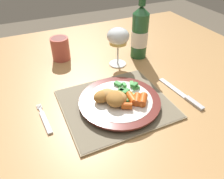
# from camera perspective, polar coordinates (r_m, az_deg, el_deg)

# --- Properties ---
(dining_table) EXTENTS (1.44, 1.08, 0.74)m
(dining_table) POSITION_cam_1_polar(r_m,az_deg,el_deg) (0.88, -2.79, -0.53)
(dining_table) COLOR #AD7F4C
(dining_table) RESTS_ON ground
(placemat) EXTENTS (0.33, 0.29, 0.01)m
(placemat) POSITION_cam_1_polar(r_m,az_deg,el_deg) (0.70, 1.03, -3.76)
(placemat) COLOR gray
(placemat) RESTS_ON dining_table
(dinner_plate) EXTENTS (0.25, 0.25, 0.02)m
(dinner_plate) POSITION_cam_1_polar(r_m,az_deg,el_deg) (0.68, 2.00, -3.15)
(dinner_plate) COLOR white
(dinner_plate) RESTS_ON placemat
(breaded_croquettes) EXTENTS (0.11, 0.10, 0.04)m
(breaded_croquettes) POSITION_cam_1_polar(r_m,az_deg,el_deg) (0.66, -0.07, -2.03)
(breaded_croquettes) COLOR tan
(breaded_croquettes) RESTS_ON dinner_plate
(green_beans_pile) EXTENTS (0.10, 0.11, 0.02)m
(green_beans_pile) POSITION_cam_1_polar(r_m,az_deg,el_deg) (0.70, 3.69, -0.24)
(green_beans_pile) COLOR green
(green_beans_pile) RESTS_ON dinner_plate
(glazed_carrots) EXTENTS (0.10, 0.07, 0.02)m
(glazed_carrots) POSITION_cam_1_polar(r_m,az_deg,el_deg) (0.66, 6.44, -2.78)
(glazed_carrots) COLOR orange
(glazed_carrots) RESTS_ON dinner_plate
(fork) EXTENTS (0.02, 0.14, 0.01)m
(fork) POSITION_cam_1_polar(r_m,az_deg,el_deg) (0.67, -17.12, -7.65)
(fork) COLOR silver
(fork) RESTS_ON dining_table
(table_knife) EXTENTS (0.04, 0.20, 0.01)m
(table_knife) POSITION_cam_1_polar(r_m,az_deg,el_deg) (0.77, 18.26, -1.54)
(table_knife) COLOR silver
(table_knife) RESTS_ON dining_table
(wine_glass) EXTENTS (0.09, 0.09, 0.15)m
(wine_glass) POSITION_cam_1_polar(r_m,az_deg,el_deg) (0.86, 1.59, 13.31)
(wine_glass) COLOR silver
(wine_glass) RESTS_ON dining_table
(bottle) EXTENTS (0.07, 0.07, 0.28)m
(bottle) POSITION_cam_1_polar(r_m,az_deg,el_deg) (0.93, 7.27, 14.49)
(bottle) COLOR #23562D
(bottle) RESTS_ON dining_table
(drinking_cup) EXTENTS (0.07, 0.07, 0.09)m
(drinking_cup) POSITION_cam_1_polar(r_m,az_deg,el_deg) (0.95, -13.34, 10.46)
(drinking_cup) COLOR #B24C42
(drinking_cup) RESTS_ON dining_table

